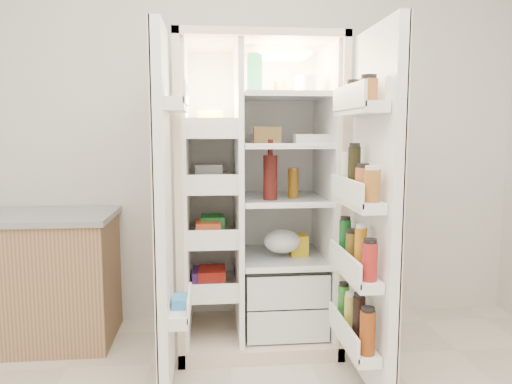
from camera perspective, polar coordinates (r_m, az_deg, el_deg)
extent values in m
cube|color=beige|center=(3.25, -3.76, 8.38)|extent=(4.00, 0.02, 2.70)
cube|color=beige|center=(3.21, -0.51, 0.38)|extent=(0.92, 0.04, 1.80)
cube|color=beige|center=(2.88, -8.68, -0.49)|extent=(0.04, 0.70, 1.80)
cube|color=beige|center=(2.96, 8.57, -0.27)|extent=(0.04, 0.70, 1.80)
cube|color=beige|center=(2.91, 0.08, 17.08)|extent=(0.92, 0.70, 0.04)
cube|color=beige|center=(3.12, 0.07, -16.25)|extent=(0.92, 0.70, 0.08)
cube|color=white|center=(3.18, -0.46, 0.67)|extent=(0.84, 0.02, 1.68)
cube|color=white|center=(2.87, -8.09, -0.09)|extent=(0.02, 0.62, 1.68)
cube|color=white|center=(2.95, 8.01, 0.10)|extent=(0.02, 0.62, 1.68)
cube|color=white|center=(2.88, -2.11, -0.02)|extent=(0.03, 0.62, 1.68)
cube|color=silver|center=(3.06, 3.08, -13.77)|extent=(0.47, 0.52, 0.19)
cube|color=silver|center=(3.00, 3.11, -10.20)|extent=(0.47, 0.52, 0.19)
cube|color=#FFD18C|center=(2.97, 3.07, 15.69)|extent=(0.30, 0.30, 0.02)
cube|color=white|center=(3.00, -5.07, -10.94)|extent=(0.28, 0.58, 0.02)
cube|color=white|center=(2.92, -5.14, -5.32)|extent=(0.28, 0.58, 0.02)
cube|color=white|center=(2.87, -5.20, 0.54)|extent=(0.28, 0.58, 0.02)
cube|color=white|center=(2.85, -5.27, 6.54)|extent=(0.28, 0.58, 0.02)
cube|color=silver|center=(2.98, 3.06, -7.61)|extent=(0.49, 0.58, 0.01)
cube|color=silver|center=(2.91, 3.11, -0.74)|extent=(0.49, 0.58, 0.01)
cube|color=silver|center=(2.88, 3.15, 5.57)|extent=(0.49, 0.58, 0.02)
cube|color=silver|center=(2.89, 3.19, 11.13)|extent=(0.49, 0.58, 0.02)
cube|color=red|center=(2.98, -5.08, -9.84)|extent=(0.16, 0.20, 0.10)
cube|color=#238134|center=(2.90, -5.15, -3.98)|extent=(0.14, 0.18, 0.12)
cube|color=silver|center=(2.86, -5.21, 1.43)|extent=(0.20, 0.22, 0.07)
cube|color=gold|center=(2.85, -5.29, 8.15)|extent=(0.15, 0.16, 0.14)
cube|color=#69349C|center=(2.98, -5.08, -9.93)|extent=(0.18, 0.20, 0.09)
cube|color=#E85629|center=(2.91, -5.15, -4.17)|extent=(0.14, 0.18, 0.10)
cube|color=silver|center=(2.86, -5.22, 1.93)|extent=(0.16, 0.16, 0.12)
sphere|color=orange|center=(3.00, 0.86, -15.49)|extent=(0.07, 0.07, 0.07)
sphere|color=orange|center=(3.04, 2.51, -15.12)|extent=(0.07, 0.07, 0.07)
sphere|color=orange|center=(3.02, 4.57, -15.31)|extent=(0.07, 0.07, 0.07)
sphere|color=orange|center=(3.13, 1.50, -14.47)|extent=(0.07, 0.07, 0.07)
ellipsoid|color=#356923|center=(3.01, 3.05, -9.82)|extent=(0.26, 0.24, 0.11)
cylinder|color=#43100E|center=(2.78, 1.69, 1.71)|extent=(0.08, 0.08, 0.26)
cylinder|color=brown|center=(2.87, 4.41, 1.08)|extent=(0.06, 0.06, 0.18)
cube|color=#28945C|center=(2.83, -0.16, 13.70)|extent=(0.08, 0.08, 0.23)
cylinder|color=white|center=(2.85, 5.87, 12.37)|extent=(0.11, 0.11, 0.10)
cylinder|color=#A16225|center=(2.96, 2.79, 12.02)|extent=(0.07, 0.07, 0.09)
cube|color=silver|center=(2.82, 6.82, 6.22)|extent=(0.22, 0.09, 0.06)
cube|color=#A37F41|center=(2.89, 1.30, 6.70)|extent=(0.16, 0.09, 0.10)
ellipsoid|color=silver|center=(2.92, 3.06, -6.36)|extent=(0.22, 0.20, 0.14)
cube|color=yellow|center=(2.99, 5.01, -6.18)|extent=(0.10, 0.12, 0.12)
cube|color=white|center=(2.34, -10.85, -2.28)|extent=(0.05, 0.40, 1.72)
cube|color=beige|center=(2.34, -11.46, -2.29)|extent=(0.01, 0.40, 1.72)
cube|color=white|center=(2.47, -8.90, -13.81)|extent=(0.09, 0.32, 0.06)
cube|color=white|center=(2.31, -9.39, 10.08)|extent=(0.09, 0.32, 0.06)
cube|color=#338CCC|center=(2.45, -8.92, -13.16)|extent=(0.07, 0.12, 0.10)
cube|color=white|center=(2.37, 13.75, -2.23)|extent=(0.05, 0.58, 1.72)
cube|color=beige|center=(2.38, 14.31, -2.21)|extent=(0.01, 0.58, 1.72)
cube|color=white|center=(2.53, 11.40, -16.73)|extent=(0.11, 0.50, 0.05)
cube|color=white|center=(2.41, 11.60, -9.32)|extent=(0.11, 0.50, 0.05)
cube|color=white|center=(2.34, 11.82, -1.07)|extent=(0.11, 0.50, 0.05)
cube|color=white|center=(2.32, 12.09, 9.50)|extent=(0.11, 0.50, 0.05)
cylinder|color=#81350E|center=(2.31, 12.99, -15.82)|extent=(0.07, 0.07, 0.20)
cylinder|color=black|center=(2.42, 11.98, -14.45)|extent=(0.06, 0.06, 0.22)
cylinder|color=gold|center=(2.54, 11.06, -13.82)|extent=(0.06, 0.06, 0.18)
cylinder|color=#2A7A28|center=(2.66, 10.25, -12.75)|extent=(0.06, 0.06, 0.19)
cylinder|color=#A11D1A|center=(2.20, 13.22, -8.00)|extent=(0.07, 0.07, 0.17)
cylinder|color=#B86D15|center=(2.32, 12.20, -6.71)|extent=(0.06, 0.06, 0.21)
cylinder|color=brown|center=(2.44, 11.25, -6.57)|extent=(0.07, 0.07, 0.16)
cylinder|color=#114D1A|center=(2.56, 10.42, -5.46)|extent=(0.06, 0.06, 0.20)
cylinder|color=#9B6021|center=(2.14, 13.48, 0.69)|extent=(0.07, 0.07, 0.14)
cylinder|color=#B0562D|center=(2.26, 12.41, 1.06)|extent=(0.07, 0.07, 0.14)
cylinder|color=black|center=(2.38, 11.47, 2.47)|extent=(0.06, 0.06, 0.23)
cylinder|color=#F0ECC6|center=(2.51, 10.59, 2.14)|extent=(0.06, 0.06, 0.18)
cylinder|color=#945425|center=(2.21, 13.10, 11.55)|extent=(0.08, 0.08, 0.10)
cylinder|color=olive|center=(2.42, 11.41, 11.20)|extent=(0.08, 0.08, 0.10)
cube|color=#A07450|center=(3.28, -25.71, -9.48)|extent=(1.06, 0.55, 0.76)
cube|color=gray|center=(3.20, -26.09, -2.65)|extent=(1.09, 0.58, 0.04)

